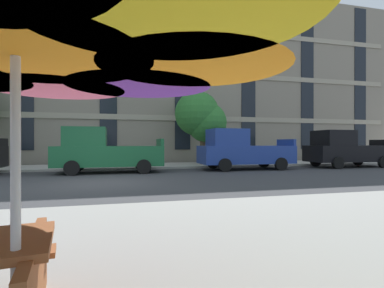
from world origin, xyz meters
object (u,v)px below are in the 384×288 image
Objects in this scene: pickup_green at (104,152)px; pickup_blue at (242,151)px; pickup_black_midblock at (345,150)px; street_tree_middle at (201,117)px; patio_umbrella at (15,19)px.

pickup_green and pickup_blue have the same top height.
pickup_blue is at bearing 0.00° from pickup_green.
pickup_black_midblock is 8.93m from street_tree_middle.
pickup_green is at bearing 90.23° from patio_umbrella.
pickup_green and pickup_black_midblock have the same top height.
street_tree_middle is (-1.48, 2.92, 2.04)m from pickup_blue.
pickup_green is at bearing -152.97° from street_tree_middle.
pickup_black_midblock is at bearing -19.58° from street_tree_middle.
street_tree_middle reaches higher than patio_umbrella.
pickup_green is 7.20m from pickup_blue.
pickup_green is 13.91m from pickup_black_midblock.
pickup_black_midblock is 1.08× the size of street_tree_middle.
pickup_blue and pickup_black_midblock have the same top height.
pickup_black_midblock is (13.91, 0.00, 0.00)m from pickup_green.
pickup_blue is at bearing 180.00° from pickup_black_midblock.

